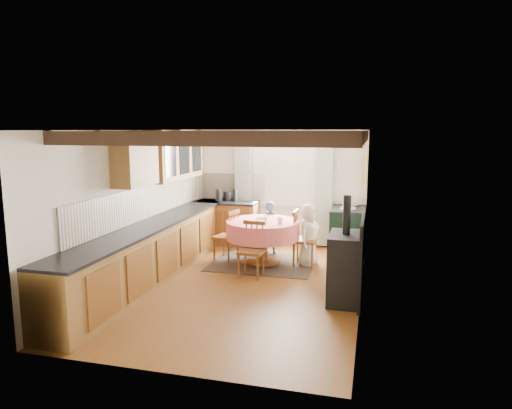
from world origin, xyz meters
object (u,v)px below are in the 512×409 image
(dining_table, at_px, (263,242))
(child_far, at_px, (270,227))
(cup, at_px, (280,220))
(aga_range, at_px, (348,230))
(chair_right, at_px, (305,238))
(child_right, at_px, (309,235))
(chair_left, at_px, (226,235))
(cast_iron_stove, at_px, (346,249))
(chair_near, at_px, (251,250))

(dining_table, xyz_separation_m, child_far, (-0.02, 0.73, 0.12))
(child_far, distance_m, cup, 0.96)
(aga_range, bearing_deg, dining_table, -142.83)
(dining_table, relative_size, aga_range, 1.31)
(chair_right, distance_m, child_right, 0.09)
(cup, bearing_deg, chair_left, 170.24)
(chair_right, height_order, child_far, child_far)
(child_right, bearing_deg, dining_table, 115.56)
(aga_range, bearing_deg, cast_iron_stove, -87.58)
(chair_left, bearing_deg, cup, 94.60)
(chair_right, height_order, aga_range, chair_right)
(chair_left, height_order, cast_iron_stove, cast_iron_stove)
(dining_table, xyz_separation_m, chair_left, (-0.72, 0.09, 0.08))
(chair_left, distance_m, cup, 1.13)
(cast_iron_stove, distance_m, child_far, 2.75)
(aga_range, bearing_deg, chair_near, -127.84)
(dining_table, xyz_separation_m, chair_near, (-0.01, -0.77, 0.06))
(dining_table, height_order, chair_right, chair_right)
(chair_left, bearing_deg, cast_iron_stove, 69.43)
(chair_near, relative_size, chair_left, 0.97)
(dining_table, xyz_separation_m, cast_iron_stove, (1.55, -1.50, 0.36))
(aga_range, xyz_separation_m, child_far, (-1.47, -0.36, 0.06))
(dining_table, bearing_deg, cup, -15.85)
(child_far, relative_size, child_right, 0.93)
(chair_near, bearing_deg, aga_range, 56.23)
(child_far, bearing_deg, cup, 130.92)
(dining_table, bearing_deg, child_right, 8.09)
(chair_right, height_order, cup, chair_right)
(chair_near, bearing_deg, chair_left, 133.76)
(dining_table, distance_m, child_far, 0.74)
(cast_iron_stove, bearing_deg, aga_range, 92.42)
(chair_left, xyz_separation_m, child_right, (1.54, 0.03, 0.08))
(chair_right, bearing_deg, cast_iron_stove, -151.24)
(aga_range, xyz_separation_m, cast_iron_stove, (0.11, -2.60, 0.30))
(cast_iron_stove, relative_size, child_far, 1.46)
(dining_table, height_order, aga_range, aga_range)
(dining_table, distance_m, chair_right, 0.76)
(chair_near, xyz_separation_m, child_right, (0.82, 0.89, 0.10))
(chair_right, relative_size, aga_range, 0.99)
(dining_table, bearing_deg, aga_range, 37.17)
(cup, bearing_deg, child_right, 23.65)
(dining_table, relative_size, chair_right, 1.32)
(dining_table, xyz_separation_m, child_right, (0.81, 0.12, 0.16))
(child_far, bearing_deg, child_right, 161.17)
(chair_right, bearing_deg, child_right, -68.70)
(chair_near, relative_size, child_far, 0.89)
(child_right, height_order, cup, child_right)
(chair_left, height_order, child_far, child_far)
(child_far, height_order, cup, child_far)
(dining_table, xyz_separation_m, chair_right, (0.75, 0.09, 0.10))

